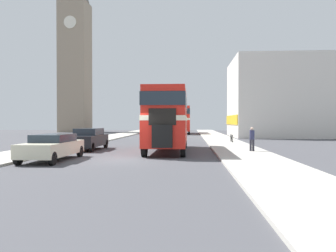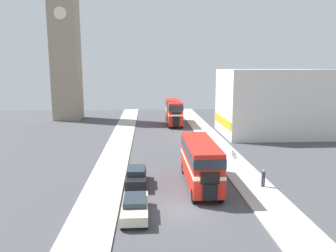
{
  "view_description": "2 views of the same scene",
  "coord_description": "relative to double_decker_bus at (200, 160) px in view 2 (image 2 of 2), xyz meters",
  "views": [
    {
      "loc": [
        3.43,
        -17.09,
        2.03
      ],
      "look_at": [
        1.92,
        5.32,
        1.73
      ],
      "focal_mm": 35.0,
      "sensor_mm": 36.0,
      "label": 1
    },
    {
      "loc": [
        -2.78,
        -22.76,
        10.6
      ],
      "look_at": [
        0.0,
        20.91,
        2.74
      ],
      "focal_mm": 35.0,
      "sensor_mm": 36.0,
      "label": 2
    }
  ],
  "objects": [
    {
      "name": "ground_plane",
      "position": [
        -1.92,
        -5.3,
        -2.45
      ],
      "size": [
        120.0,
        120.0,
        0.0
      ],
      "primitive_type": "plane",
      "color": "#47474C"
    },
    {
      "name": "shop_building_block",
      "position": [
        14.93,
        22.42,
        2.7
      ],
      "size": [
        15.63,
        11.68,
        10.29
      ],
      "color": "silver",
      "rests_on": "ground_plane"
    },
    {
      "name": "double_decker_bus",
      "position": [
        0.0,
        0.0,
        0.0
      ],
      "size": [
        2.54,
        9.44,
        4.1
      ],
      "color": "red",
      "rests_on": "ground_plane"
    },
    {
      "name": "sidewalk_left",
      "position": [
        -8.67,
        -5.3,
        -2.39
      ],
      "size": [
        3.5,
        120.0,
        0.12
      ],
      "color": "#B7B2A8",
      "rests_on": "ground_plane"
    },
    {
      "name": "sidewalk_right",
      "position": [
        4.83,
        -5.3,
        -2.39
      ],
      "size": [
        3.5,
        120.0,
        0.12
      ],
      "color": "#B7B2A8",
      "rests_on": "ground_plane"
    },
    {
      "name": "car_parked_mid",
      "position": [
        -5.78,
        0.67,
        -1.65
      ],
      "size": [
        1.79,
        4.5,
        1.54
      ],
      "color": "black",
      "rests_on": "ground_plane"
    },
    {
      "name": "bus_distant",
      "position": [
        0.24,
        32.72,
        0.22
      ],
      "size": [
        2.55,
        10.83,
        4.49
      ],
      "color": "red",
      "rests_on": "ground_plane"
    },
    {
      "name": "car_parked_near",
      "position": [
        -5.65,
        -5.78,
        -1.72
      ],
      "size": [
        1.85,
        4.67,
        1.36
      ],
      "color": "beige",
      "rests_on": "ground_plane"
    },
    {
      "name": "bicycle_on_pavement",
      "position": [
        5.42,
        8.62,
        -1.97
      ],
      "size": [
        0.05,
        1.76,
        0.78
      ],
      "color": "black",
      "rests_on": "sidewalk_right"
    },
    {
      "name": "church_tower",
      "position": [
        -21.0,
        40.5,
        16.34
      ],
      "size": [
        5.51,
        5.51,
        36.79
      ],
      "color": "gray",
      "rests_on": "ground_plane"
    },
    {
      "name": "pedestrian_walking",
      "position": [
        5.53,
        -0.87,
        -1.45
      ],
      "size": [
        0.31,
        0.31,
        1.55
      ],
      "color": "#282833",
      "rests_on": "sidewalk_right"
    }
  ]
}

